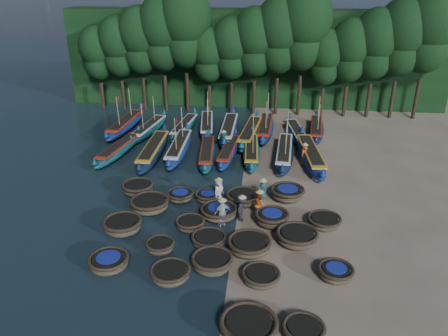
# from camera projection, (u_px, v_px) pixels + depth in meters

# --- Properties ---
(ground) EXTENTS (120.00, 120.00, 0.00)m
(ground) POSITION_uv_depth(u_px,v_px,m) (238.00, 209.00, 27.51)
(ground) COLOR gray
(ground) RESTS_ON ground
(foliage_wall) EXTENTS (40.00, 3.00, 10.00)m
(foliage_wall) POSITION_uv_depth(u_px,v_px,m) (255.00, 59.00, 46.65)
(foliage_wall) COLOR black
(foliage_wall) RESTS_ON ground
(coracle_3) EXTENTS (2.86, 2.86, 0.82)m
(coracle_3) POSITION_uv_depth(u_px,v_px,m) (249.00, 327.00, 17.87)
(coracle_3) COLOR brown
(coracle_3) RESTS_ON ground
(coracle_4) EXTENTS (2.13, 2.13, 0.71)m
(coracle_4) POSITION_uv_depth(u_px,v_px,m) (303.00, 331.00, 17.75)
(coracle_4) COLOR brown
(coracle_4) RESTS_ON ground
(coracle_5) EXTENTS (2.55, 2.55, 0.72)m
(coracle_5) POSITION_uv_depth(u_px,v_px,m) (109.00, 262.00, 21.91)
(coracle_5) COLOR brown
(coracle_5) RESTS_ON ground
(coracle_6) EXTENTS (2.01, 2.01, 0.68)m
(coracle_6) POSITION_uv_depth(u_px,v_px,m) (170.00, 273.00, 21.14)
(coracle_6) COLOR brown
(coracle_6) RESTS_ON ground
(coracle_7) EXTENTS (2.33, 2.33, 0.80)m
(coracle_7) POSITION_uv_depth(u_px,v_px,m) (212.00, 262.00, 21.83)
(coracle_7) COLOR brown
(coracle_7) RESTS_ON ground
(coracle_8) EXTENTS (2.22, 2.22, 0.63)m
(coracle_8) POSITION_uv_depth(u_px,v_px,m) (261.00, 276.00, 20.97)
(coracle_8) COLOR brown
(coracle_8) RESTS_ON ground
(coracle_9) EXTENTS (2.08, 2.08, 0.66)m
(coracle_9) POSITION_uv_depth(u_px,v_px,m) (336.00, 272.00, 21.22)
(coracle_9) COLOR brown
(coracle_9) RESTS_ON ground
(coracle_10) EXTENTS (2.52, 2.52, 0.83)m
(coracle_10) POSITION_uv_depth(u_px,v_px,m) (123.00, 225.00, 24.93)
(coracle_10) COLOR brown
(coracle_10) RESTS_ON ground
(coracle_11) EXTENTS (1.61, 1.61, 0.64)m
(coracle_11) POSITION_uv_depth(u_px,v_px,m) (160.00, 246.00, 23.24)
(coracle_11) COLOR brown
(coracle_11) RESTS_ON ground
(coracle_12) EXTENTS (2.17, 2.17, 0.64)m
(coracle_12) POSITION_uv_depth(u_px,v_px,m) (209.00, 239.00, 23.80)
(coracle_12) COLOR brown
(coracle_12) RESTS_ON ground
(coracle_13) EXTENTS (2.73, 2.73, 0.79)m
(coracle_13) POSITION_uv_depth(u_px,v_px,m) (249.00, 245.00, 23.19)
(coracle_13) COLOR brown
(coracle_13) RESTS_ON ground
(coracle_14) EXTENTS (2.35, 2.35, 0.81)m
(coracle_14) POSITION_uv_depth(u_px,v_px,m) (297.00, 237.00, 23.87)
(coracle_14) COLOR brown
(coracle_14) RESTS_ON ground
(coracle_15) EXTENTS (2.86, 2.86, 0.85)m
(coracle_15) POSITION_uv_depth(u_px,v_px,m) (150.00, 204.00, 27.11)
(coracle_15) COLOR brown
(coracle_15) RESTS_ON ground
(coracle_16) EXTENTS (1.74, 1.74, 0.67)m
(coracle_16) POSITION_uv_depth(u_px,v_px,m) (190.00, 224.00, 25.22)
(coracle_16) COLOR brown
(coracle_16) RESTS_ON ground
(coracle_17) EXTENTS (2.48, 2.48, 0.74)m
(coracle_17) POSITION_uv_depth(u_px,v_px,m) (219.00, 212.00, 26.37)
(coracle_17) COLOR brown
(coracle_17) RESTS_ON ground
(coracle_18) EXTENTS (2.34, 2.34, 0.83)m
(coracle_18) POSITION_uv_depth(u_px,v_px,m) (272.00, 218.00, 25.64)
(coracle_18) COLOR brown
(coracle_18) RESTS_ON ground
(coracle_19) EXTENTS (2.45, 2.45, 0.66)m
(coracle_19) POSITION_uv_depth(u_px,v_px,m) (324.00, 221.00, 25.49)
(coracle_19) COLOR brown
(coracle_19) RESTS_ON ground
(coracle_20) EXTENTS (2.29, 2.29, 0.81)m
(coracle_20) POSITION_uv_depth(u_px,v_px,m) (138.00, 188.00, 29.14)
(coracle_20) COLOR brown
(coracle_20) RESTS_ON ground
(coracle_21) EXTENTS (1.79, 1.79, 0.63)m
(coracle_21) POSITION_uv_depth(u_px,v_px,m) (180.00, 196.00, 28.38)
(coracle_21) COLOR brown
(coracle_21) RESTS_ON ground
(coracle_22) EXTENTS (1.85, 1.85, 0.67)m
(coracle_22) POSITION_uv_depth(u_px,v_px,m) (208.00, 196.00, 28.22)
(coracle_22) COLOR brown
(coracle_22) RESTS_ON ground
(coracle_23) EXTENTS (2.61, 2.61, 0.75)m
(coracle_23) POSITION_uv_depth(u_px,v_px,m) (243.00, 197.00, 28.01)
(coracle_23) COLOR brown
(coracle_23) RESTS_ON ground
(coracle_24) EXTENTS (2.71, 2.71, 0.82)m
(coracle_24) POSITION_uv_depth(u_px,v_px,m) (287.00, 193.00, 28.49)
(coracle_24) COLOR brown
(coracle_24) RESTS_ON ground
(long_boat_1) EXTENTS (2.60, 7.58, 1.35)m
(long_boat_1) POSITION_uv_depth(u_px,v_px,m) (119.00, 149.00, 35.18)
(long_boat_1) COLOR #0E514E
(long_boat_1) RESTS_ON ground
(long_boat_2) EXTENTS (1.66, 8.93, 1.57)m
(long_boat_2) POSITION_uv_depth(u_px,v_px,m) (153.00, 150.00, 34.76)
(long_boat_2) COLOR #0F213A
(long_boat_2) RESTS_ON ground
(long_boat_3) EXTENTS (1.57, 8.54, 3.63)m
(long_boat_3) POSITION_uv_depth(u_px,v_px,m) (179.00, 148.00, 35.31)
(long_boat_3) COLOR navy
(long_boat_3) RESTS_ON ground
(long_boat_4) EXTENTS (2.00, 7.57, 1.34)m
(long_boat_4) POSITION_uv_depth(u_px,v_px,m) (207.00, 153.00, 34.50)
(long_boat_4) COLOR #0E514E
(long_boat_4) RESTS_ON ground
(long_boat_5) EXTENTS (1.84, 7.36, 1.30)m
(long_boat_5) POSITION_uv_depth(u_px,v_px,m) (229.00, 151.00, 34.86)
(long_boat_5) COLOR navy
(long_boat_5) RESTS_ON ground
(long_boat_6) EXTENTS (1.71, 7.86, 3.34)m
(long_boat_6) POSITION_uv_depth(u_px,v_px,m) (251.00, 151.00, 34.76)
(long_boat_6) COLOR #0E514E
(long_boat_6) RESTS_ON ground
(long_boat_7) EXTENTS (2.01, 8.50, 3.62)m
(long_boat_7) POSITION_uv_depth(u_px,v_px,m) (284.00, 153.00, 34.42)
(long_boat_7) COLOR #0F213A
(long_boat_7) RESTS_ON ground
(long_boat_8) EXTENTS (2.50, 8.93, 1.58)m
(long_boat_8) POSITION_uv_depth(u_px,v_px,m) (311.00, 155.00, 33.86)
(long_boat_8) COLOR navy
(long_boat_8) RESTS_ON ground
(long_boat_9) EXTENTS (2.20, 8.63, 3.68)m
(long_boat_9) POSITION_uv_depth(u_px,v_px,m) (126.00, 124.00, 40.56)
(long_boat_9) COLOR navy
(long_boat_9) RESTS_ON ground
(long_boat_10) EXTENTS (2.51, 7.60, 3.27)m
(long_boat_10) POSITION_uv_depth(u_px,v_px,m) (149.00, 129.00, 39.71)
(long_boat_10) COLOR #0E514E
(long_boat_10) RESTS_ON ground
(long_boat_11) EXTENTS (2.09, 7.64, 1.35)m
(long_boat_11) POSITION_uv_depth(u_px,v_px,m) (184.00, 127.00, 40.08)
(long_boat_11) COLOR #0E514E
(long_boat_11) RESTS_ON ground
(long_boat_12) EXTENTS (2.40, 8.08, 3.46)m
(long_boat_12) POSITION_uv_depth(u_px,v_px,m) (207.00, 125.00, 40.49)
(long_boat_12) COLOR navy
(long_boat_12) RESTS_ON ground
(long_boat_13) EXTENTS (1.59, 8.90, 1.57)m
(long_boat_13) POSITION_uv_depth(u_px,v_px,m) (229.00, 129.00, 39.29)
(long_boat_13) COLOR navy
(long_boat_13) RESTS_ON ground
(long_boat_14) EXTENTS (2.58, 8.82, 1.56)m
(long_boat_14) POSITION_uv_depth(u_px,v_px,m) (250.00, 133.00, 38.45)
(long_boat_14) COLOR #0E514E
(long_boat_14) RESTS_ON ground
(long_boat_15) EXTENTS (1.84, 8.31, 3.53)m
(long_boat_15) POSITION_uv_depth(u_px,v_px,m) (265.00, 128.00, 39.76)
(long_boat_15) COLOR navy
(long_boat_15) RESTS_ON ground
(long_boat_16) EXTENTS (2.47, 7.57, 1.35)m
(long_boat_16) POSITION_uv_depth(u_px,v_px,m) (297.00, 133.00, 38.55)
(long_boat_16) COLOR navy
(long_boat_16) RESTS_ON ground
(long_boat_17) EXTENTS (2.07, 7.65, 3.26)m
(long_boat_17) POSITION_uv_depth(u_px,v_px,m) (316.00, 129.00, 39.60)
(long_boat_17) COLOR #0F213A
(long_boat_17) RESTS_ON ground
(fisherman_0) EXTENTS (0.90, 1.02, 1.95)m
(fisherman_0) POSITION_uv_depth(u_px,v_px,m) (219.00, 190.00, 27.82)
(fisherman_0) COLOR beige
(fisherman_0) RESTS_ON ground
(fisherman_1) EXTENTS (0.65, 0.65, 1.72)m
(fisherman_1) POSITION_uv_depth(u_px,v_px,m) (263.00, 189.00, 28.15)
(fisherman_1) COLOR #1A656E
(fisherman_1) RESTS_ON ground
(fisherman_2) EXTENTS (0.95, 1.06, 2.00)m
(fisherman_2) POSITION_uv_depth(u_px,v_px,m) (259.00, 204.00, 26.25)
(fisherman_2) COLOR #BE5119
(fisherman_2) RESTS_ON ground
(fisherman_3) EXTENTS (0.86, 1.19, 1.87)m
(fisherman_3) POSITION_uv_depth(u_px,v_px,m) (242.00, 208.00, 25.89)
(fisherman_3) COLOR black
(fisherman_3) RESTS_ON ground
(fisherman_4) EXTENTS (1.11, 0.89, 1.96)m
(fisherman_4) POSITION_uv_depth(u_px,v_px,m) (222.00, 212.00, 25.37)
(fisherman_4) COLOR beige
(fisherman_4) RESTS_ON ground
(fisherman_5) EXTENTS (1.47, 1.57, 1.96)m
(fisherman_5) POSITION_uv_depth(u_px,v_px,m) (224.00, 141.00, 35.82)
(fisherman_5) COLOR #1A656E
(fisherman_5) RESTS_ON ground
(fisherman_6) EXTENTS (0.89, 0.95, 1.84)m
(fisherman_6) POSITION_uv_depth(u_px,v_px,m) (304.00, 153.00, 33.54)
(fisherman_6) COLOR #BE5119
(fisherman_6) RESTS_ON ground
(tree_0) EXTENTS (3.68, 3.68, 8.68)m
(tree_0) POSITION_uv_depth(u_px,v_px,m) (97.00, 52.00, 44.57)
(tree_0) COLOR black
(tree_0) RESTS_ON ground
(tree_1) EXTENTS (4.09, 4.09, 9.65)m
(tree_1) POSITION_uv_depth(u_px,v_px,m) (118.00, 46.00, 44.07)
(tree_1) COLOR black
(tree_1) RESTS_ON ground
(tree_2) EXTENTS (4.51, 4.51, 10.63)m
(tree_2) POSITION_uv_depth(u_px,v_px,m) (140.00, 39.00, 43.58)
(tree_2) COLOR black
(tree_2) RESTS_ON ground
(tree_3) EXTENTS (4.92, 4.92, 11.60)m
(tree_3) POSITION_uv_depth(u_px,v_px,m) (162.00, 33.00, 43.08)
(tree_3) COLOR black
(tree_3) RESTS_ON ground
(tree_4) EXTENTS (5.34, 5.34, 12.58)m
(tree_4) POSITION_uv_depth(u_px,v_px,m) (185.00, 26.00, 42.58)
(tree_4) COLOR black
(tree_4) RESTS_ON ground
(tree_5) EXTENTS (3.68, 3.68, 8.68)m
(tree_5) POSITION_uv_depth(u_px,v_px,m) (209.00, 54.00, 43.50)
(tree_5) COLOR black
(tree_5) RESTS_ON ground
(tree_6) EXTENTS (4.09, 4.09, 9.65)m
(tree_6) POSITION_uv_depth(u_px,v_px,m) (232.00, 48.00, 43.00)
(tree_6) COLOR black
(tree_6) RESTS_ON ground
(tree_7) EXTENTS (4.51, 4.51, 10.63)m
(tree_7) POSITION_uv_depth(u_px,v_px,m) (255.00, 41.00, 42.51)
(tree_7) COLOR black
(tree_7) RESTS_ON ground
(tree_8) EXTENTS (4.92, 4.92, 11.60)m
(tree_8) POSITION_uv_depth(u_px,v_px,m) (279.00, 34.00, 42.01)
(tree_8) COLOR black
(tree_8) RESTS_ON ground
(tree_9) EXTENTS (5.34, 5.34, 12.58)m
(tree_9) POSITION_uv_depth(u_px,v_px,m) (304.00, 27.00, 41.51)
(tree_9) COLOR black
(tree_9) RESTS_ON ground
(tree_10) EXTENTS (3.68, 3.68, 8.68)m
(tree_10) POSITION_uv_depth(u_px,v_px,m) (326.00, 57.00, 42.43)
(tree_10) COLOR black
(tree_10) RESTS_ON ground
(tree_11) EXTENTS (4.09, 4.09, 9.65)m
(tree_11) POSITION_uv_depth(u_px,v_px,m) (351.00, 50.00, 41.93)
(tree_11) COLOR black
(tree_11) RESTS_ON ground
(tree_12) EXTENTS (4.51, 4.51, 10.63)m
(tree_12) POSITION_uv_depth(u_px,v_px,m) (376.00, 43.00, 41.43)
(tree_12) COLOR black
(tree_12) RESTS_ON ground
(tree_13) EXTENTS (4.92, 4.92, 11.60)m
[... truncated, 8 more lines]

